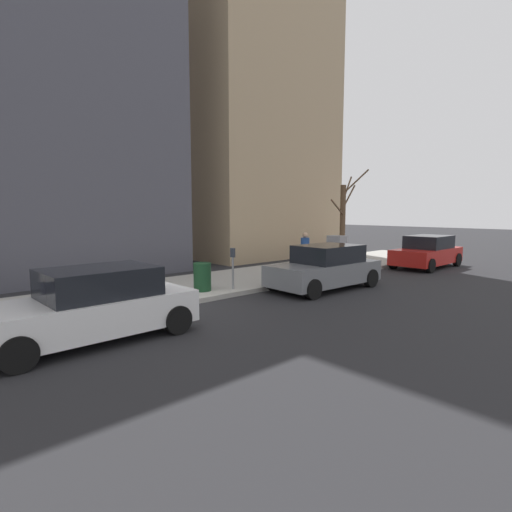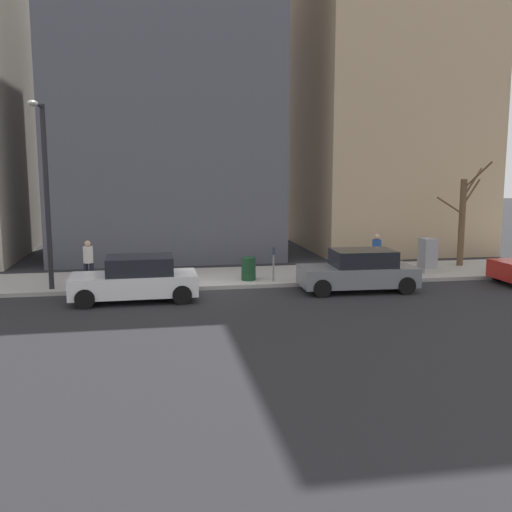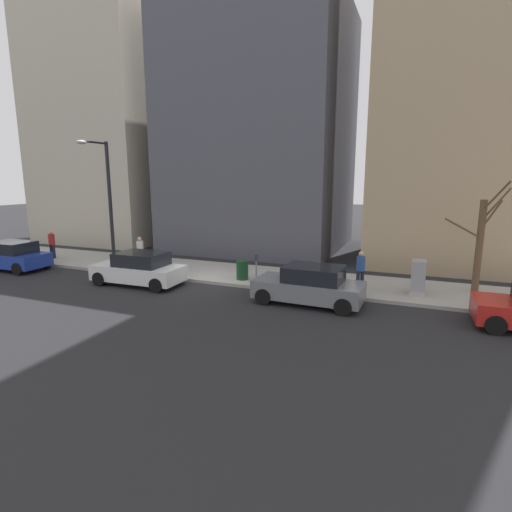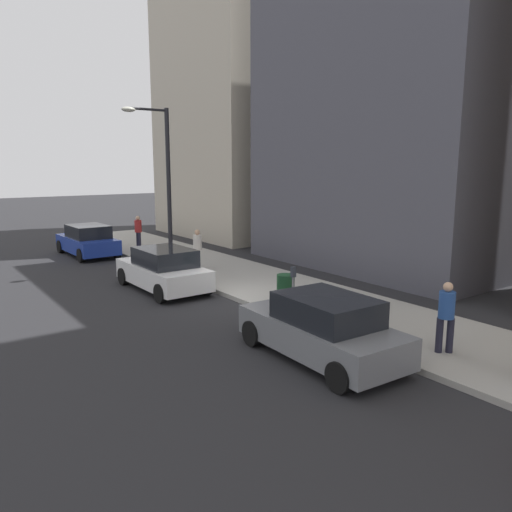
{
  "view_description": "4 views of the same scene",
  "coord_description": "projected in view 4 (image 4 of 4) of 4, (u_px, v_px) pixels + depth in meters",
  "views": [
    {
      "loc": [
        -9.54,
        5.61,
        2.71
      ],
      "look_at": [
        0.88,
        -3.94,
        1.1
      ],
      "focal_mm": 28.0,
      "sensor_mm": 36.0,
      "label": 1
    },
    {
      "loc": [
        -20.63,
        2.01,
        4.42
      ],
      "look_at": [
        1.17,
        -1.97,
        1.05
      ],
      "focal_mm": 40.0,
      "sensor_mm": 36.0,
      "label": 2
    },
    {
      "loc": [
        -15.83,
        -9.08,
        4.87
      ],
      "look_at": [
        0.51,
        -2.49,
        1.41
      ],
      "focal_mm": 28.0,
      "sensor_mm": 36.0,
      "label": 3
    },
    {
      "loc": [
        -8.67,
        -13.34,
        4.42
      ],
      "look_at": [
        0.83,
        -0.14,
        1.42
      ],
      "focal_mm": 35.0,
      "sensor_mm": 36.0,
      "label": 4
    }
  ],
  "objects": [
    {
      "name": "streetlamp",
      "position": [
        162.0,
        174.0,
        20.37
      ],
      "size": [
        1.97,
        0.32,
        6.5
      ],
      "color": "black",
      "rests_on": "sidewalk"
    },
    {
      "name": "parking_meter",
      "position": [
        293.0,
        284.0,
        14.5
      ],
      "size": [
        0.14,
        0.1,
        1.35
      ],
      "color": "slate",
      "rests_on": "sidewalk"
    },
    {
      "name": "office_block_center",
      "position": [
        423.0,
        82.0,
        22.31
      ],
      "size": [
        11.1,
        11.1,
        16.07
      ],
      "primitive_type": "cube",
      "color": "#4C4C56",
      "rests_on": "ground"
    },
    {
      "name": "office_tower_right",
      "position": [
        253.0,
        25.0,
        30.6
      ],
      "size": [
        9.58,
        9.58,
        25.72
      ],
      "primitive_type": "cube",
      "color": "#BCB29E",
      "rests_on": "ground"
    },
    {
      "name": "pedestrian_near_meter",
      "position": [
        446.0,
        313.0,
        11.33
      ],
      "size": [
        0.36,
        0.36,
        1.66
      ],
      "rotation": [
        0.0,
        0.0,
        5.59
      ],
      "color": "#1E1E2D",
      "rests_on": "sidewalk"
    },
    {
      "name": "trash_bin",
      "position": [
        286.0,
        289.0,
        15.54
      ],
      "size": [
        0.56,
        0.56,
        0.9
      ],
      "primitive_type": "cylinder",
      "color": "#14381E",
      "rests_on": "sidewalk"
    },
    {
      "name": "ground_plane",
      "position": [
        233.0,
        300.0,
        16.43
      ],
      "size": [
        120.0,
        120.0,
        0.0
      ],
      "primitive_type": "plane",
      "color": "#232326"
    },
    {
      "name": "sidewalk",
      "position": [
        281.0,
        290.0,
        17.56
      ],
      "size": [
        4.0,
        36.0,
        0.15
      ],
      "primitive_type": "cube",
      "color": "#9E9B93",
      "rests_on": "ground"
    },
    {
      "name": "pedestrian_far_corner",
      "position": [
        138.0,
        230.0,
        25.71
      ],
      "size": [
        0.36,
        0.4,
        1.66
      ],
      "rotation": [
        0.0,
        0.0,
        4.67
      ],
      "color": "#1E1E2D",
      "rests_on": "sidewalk"
    },
    {
      "name": "pedestrian_midblock",
      "position": [
        198.0,
        247.0,
        20.41
      ],
      "size": [
        0.36,
        0.38,
        1.66
      ],
      "rotation": [
        0.0,
        0.0,
        1.18
      ],
      "color": "#1E1E2D",
      "rests_on": "sidewalk"
    },
    {
      "name": "parked_car_white",
      "position": [
        163.0,
        270.0,
        17.67
      ],
      "size": [
        1.98,
        4.23,
        1.52
      ],
      "rotation": [
        0.0,
        0.0,
        0.02
      ],
      "color": "white",
      "rests_on": "ground"
    },
    {
      "name": "parked_car_grey",
      "position": [
        322.0,
        328.0,
        11.37
      ],
      "size": [
        2.04,
        4.26,
        1.52
      ],
      "rotation": [
        0.0,
        0.0,
        -0.03
      ],
      "color": "slate",
      "rests_on": "ground"
    },
    {
      "name": "parked_car_blue",
      "position": [
        88.0,
        241.0,
        24.38
      ],
      "size": [
        2.03,
        4.25,
        1.52
      ],
      "rotation": [
        0.0,
        0.0,
        0.03
      ],
      "color": "#1E389E",
      "rests_on": "ground"
    }
  ]
}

